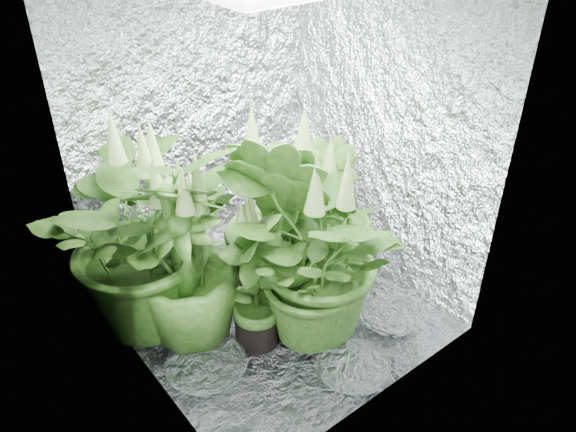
# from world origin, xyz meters

# --- Properties ---
(ground) EXTENTS (1.60, 1.60, 0.00)m
(ground) POSITION_xyz_m (0.00, 0.00, 0.00)
(ground) COLOR silver
(ground) RESTS_ON ground
(walls) EXTENTS (1.62, 1.62, 2.00)m
(walls) POSITION_xyz_m (0.00, 0.00, 1.00)
(walls) COLOR silver
(walls) RESTS_ON ground
(plant_a) EXTENTS (1.24, 1.24, 1.27)m
(plant_a) POSITION_xyz_m (-0.58, 0.40, 0.61)
(plant_a) COLOR black
(plant_a) RESTS_ON ground
(plant_b) EXTENTS (0.59, 0.59, 0.92)m
(plant_b) POSITION_xyz_m (-0.25, 0.45, 0.42)
(plant_b) COLOR black
(plant_b) RESTS_ON ground
(plant_c) EXTENTS (0.63, 0.63, 0.95)m
(plant_c) POSITION_xyz_m (0.53, 0.11, 0.43)
(plant_c) COLOR black
(plant_c) RESTS_ON ground
(plant_d) EXTENTS (0.81, 0.81, 1.13)m
(plant_d) POSITION_xyz_m (-0.48, 0.15, 0.52)
(plant_d) COLOR black
(plant_d) RESTS_ON ground
(plant_e) EXTENTS (1.00, 1.00, 1.12)m
(plant_e) POSITION_xyz_m (0.07, -0.28, 0.53)
(plant_e) COLOR black
(plant_e) RESTS_ON ground
(plant_f) EXTENTS (0.62, 0.62, 0.92)m
(plant_f) POSITION_xyz_m (-0.22, -0.11, 0.42)
(plant_f) COLOR black
(plant_f) RESTS_ON ground
(plant_g) EXTENTS (0.69, 0.69, 1.30)m
(plant_g) POSITION_xyz_m (0.01, -0.00, 0.61)
(plant_g) COLOR black
(plant_g) RESTS_ON ground
(circulation_fan) EXTENTS (0.17, 0.30, 0.35)m
(circulation_fan) POSITION_xyz_m (0.61, 0.26, 0.15)
(circulation_fan) COLOR black
(circulation_fan) RESTS_ON ground
(plant_label) EXTENTS (0.05, 0.02, 0.07)m
(plant_label) POSITION_xyz_m (0.13, -0.31, 0.30)
(plant_label) COLOR white
(plant_label) RESTS_ON plant_e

